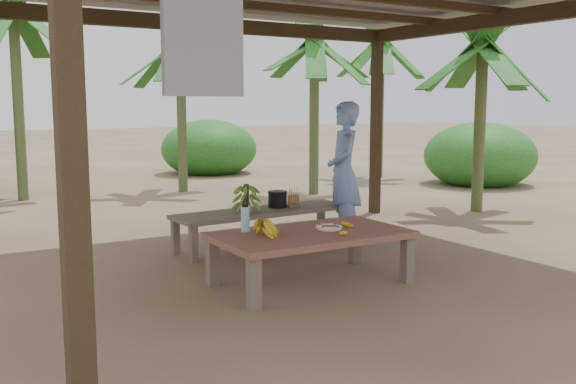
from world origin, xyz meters
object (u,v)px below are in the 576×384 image
ripe_banana_bunch (260,227)px  water_flask (245,218)px  bench (264,214)px  plate (329,227)px  work_table (311,239)px  cooking_pot (277,199)px  woman (344,172)px

ripe_banana_bunch → water_flask: 0.29m
bench → plate: bearing=-99.5°
work_table → plate: size_ratio=7.19×
bench → work_table: bearing=-106.8°
work_table → water_flask: bearing=147.6°
cooking_pot → woman: (0.78, -0.28, 0.32)m
water_flask → bench: bearing=54.7°
water_flask → woman: woman is taller
work_table → bench: work_table is taller
plate → cooking_pot: bearing=76.3°
plate → water_flask: 0.81m
bench → cooking_pot: (0.23, 0.07, 0.15)m
ripe_banana_bunch → woman: woman is taller
bench → woman: 1.13m
water_flask → cooking_pot: (1.14, 1.35, -0.08)m
work_table → water_flask: 0.65m
water_flask → woman: bearing=29.1°
work_table → woman: 2.03m
plate → woman: (1.19, 1.39, 0.34)m
cooking_pot → bench: bearing=-164.1°
woman → plate: bearing=-14.7°
ripe_banana_bunch → water_flask: bearing=90.4°
work_table → woman: bearing=45.9°
bench → ripe_banana_bunch: size_ratio=7.52×
water_flask → cooking_pot: bearing=49.9°
bench → plate: size_ratio=8.84×
water_flask → plate: bearing=-23.8°
water_flask → cooking_pot: 1.77m
woman → water_flask: bearing=-35.1°
plate → woman: bearing=49.5°
bench → cooking_pot: 0.28m
ripe_banana_bunch → cooking_pot: bearing=55.3°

